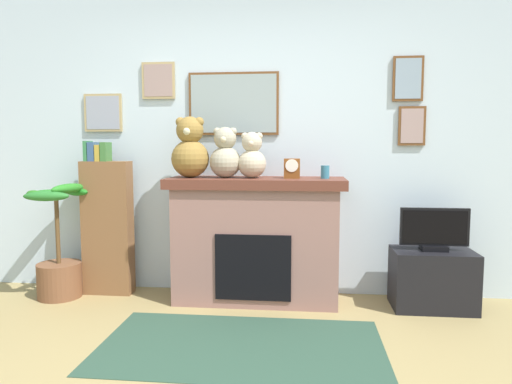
{
  "coord_description": "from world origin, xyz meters",
  "views": [
    {
      "loc": [
        0.46,
        -2.12,
        1.29
      ],
      "look_at": [
        0.05,
        1.69,
        0.92
      ],
      "focal_mm": 32.69,
      "sensor_mm": 36.0,
      "label": 1
    }
  ],
  "objects_px": {
    "potted_plant": "(58,257)",
    "teddy_bear_tan": "(225,155)",
    "teddy_bear_cream": "(190,150)",
    "teddy_bear_brown": "(252,157)",
    "bookshelf": "(107,224)",
    "candle_jar": "(325,172)",
    "mantel_clock": "(292,168)",
    "fireplace": "(256,239)",
    "tv_stand": "(432,279)",
    "television": "(434,231)"
  },
  "relations": [
    {
      "from": "teddy_bear_brown",
      "to": "potted_plant",
      "type": "bearing_deg",
      "value": -176.73
    },
    {
      "from": "television",
      "to": "teddy_bear_tan",
      "type": "xyz_separation_m",
      "value": [
        -1.68,
        0.03,
        0.59
      ]
    },
    {
      "from": "teddy_bear_cream",
      "to": "teddy_bear_brown",
      "type": "height_order",
      "value": "teddy_bear_cream"
    },
    {
      "from": "potted_plant",
      "to": "teddy_bear_tan",
      "type": "relative_size",
      "value": 2.36
    },
    {
      "from": "tv_stand",
      "to": "candle_jar",
      "type": "bearing_deg",
      "value": 177.73
    },
    {
      "from": "bookshelf",
      "to": "potted_plant",
      "type": "xyz_separation_m",
      "value": [
        -0.37,
        -0.16,
        -0.26
      ]
    },
    {
      "from": "potted_plant",
      "to": "candle_jar",
      "type": "bearing_deg",
      "value": 2.42
    },
    {
      "from": "mantel_clock",
      "to": "teddy_bear_tan",
      "type": "bearing_deg",
      "value": 179.89
    },
    {
      "from": "teddy_bear_cream",
      "to": "teddy_bear_tan",
      "type": "xyz_separation_m",
      "value": [
        0.29,
        0.0,
        -0.04
      ]
    },
    {
      "from": "fireplace",
      "to": "teddy_bear_brown",
      "type": "relative_size",
      "value": 3.87
    },
    {
      "from": "tv_stand",
      "to": "teddy_bear_cream",
      "type": "bearing_deg",
      "value": 179.03
    },
    {
      "from": "television",
      "to": "teddy_bear_tan",
      "type": "bearing_deg",
      "value": 178.81
    },
    {
      "from": "tv_stand",
      "to": "teddy_bear_cream",
      "type": "relative_size",
      "value": 1.25
    },
    {
      "from": "mantel_clock",
      "to": "teddy_bear_brown",
      "type": "relative_size",
      "value": 0.43
    },
    {
      "from": "bookshelf",
      "to": "tv_stand",
      "type": "distance_m",
      "value": 2.76
    },
    {
      "from": "teddy_bear_tan",
      "to": "mantel_clock",
      "type": "bearing_deg",
      "value": -0.11
    },
    {
      "from": "bookshelf",
      "to": "teddy_bear_cream",
      "type": "distance_m",
      "value": 1.0
    },
    {
      "from": "potted_plant",
      "to": "television",
      "type": "relative_size",
      "value": 1.86
    },
    {
      "from": "candle_jar",
      "to": "tv_stand",
      "type": "bearing_deg",
      "value": -2.27
    },
    {
      "from": "mantel_clock",
      "to": "teddy_bear_tan",
      "type": "xyz_separation_m",
      "value": [
        -0.55,
        0.0,
        0.11
      ]
    },
    {
      "from": "teddy_bear_tan",
      "to": "candle_jar",
      "type": "bearing_deg",
      "value": 0.04
    },
    {
      "from": "mantel_clock",
      "to": "bookshelf",
      "type": "bearing_deg",
      "value": 177.6
    },
    {
      "from": "bookshelf",
      "to": "candle_jar",
      "type": "xyz_separation_m",
      "value": [
        1.88,
        -0.07,
        0.47
      ]
    },
    {
      "from": "potted_plant",
      "to": "teddy_bear_tan",
      "type": "height_order",
      "value": "teddy_bear_tan"
    },
    {
      "from": "candle_jar",
      "to": "teddy_bear_brown",
      "type": "xyz_separation_m",
      "value": [
        -0.59,
        -0.0,
        0.12
      ]
    },
    {
      "from": "television",
      "to": "teddy_bear_brown",
      "type": "height_order",
      "value": "teddy_bear_brown"
    },
    {
      "from": "television",
      "to": "candle_jar",
      "type": "xyz_separation_m",
      "value": [
        -0.86,
        0.04,
        0.46
      ]
    },
    {
      "from": "candle_jar",
      "to": "teddy_bear_brown",
      "type": "relative_size",
      "value": 0.28
    },
    {
      "from": "candle_jar",
      "to": "potted_plant",
      "type": "bearing_deg",
      "value": -177.58
    },
    {
      "from": "potted_plant",
      "to": "teddy_bear_cream",
      "type": "xyz_separation_m",
      "value": [
        1.14,
        0.09,
        0.91
      ]
    },
    {
      "from": "television",
      "to": "tv_stand",
      "type": "bearing_deg",
      "value": 90.0
    },
    {
      "from": "bookshelf",
      "to": "teddy_bear_brown",
      "type": "height_order",
      "value": "teddy_bear_brown"
    },
    {
      "from": "television",
      "to": "potted_plant",
      "type": "bearing_deg",
      "value": -178.9
    },
    {
      "from": "teddy_bear_tan",
      "to": "teddy_bear_brown",
      "type": "bearing_deg",
      "value": 0.01
    },
    {
      "from": "teddy_bear_cream",
      "to": "candle_jar",
      "type": "bearing_deg",
      "value": 0.03
    },
    {
      "from": "fireplace",
      "to": "television",
      "type": "bearing_deg",
      "value": -2.14
    },
    {
      "from": "potted_plant",
      "to": "candle_jar",
      "type": "height_order",
      "value": "candle_jar"
    },
    {
      "from": "tv_stand",
      "to": "teddy_bear_brown",
      "type": "bearing_deg",
      "value": 178.68
    },
    {
      "from": "television",
      "to": "teddy_bear_brown",
      "type": "bearing_deg",
      "value": 178.62
    },
    {
      "from": "potted_plant",
      "to": "mantel_clock",
      "type": "height_order",
      "value": "mantel_clock"
    },
    {
      "from": "mantel_clock",
      "to": "teddy_bear_tan",
      "type": "height_order",
      "value": "teddy_bear_tan"
    },
    {
      "from": "candle_jar",
      "to": "mantel_clock",
      "type": "distance_m",
      "value": 0.27
    },
    {
      "from": "fireplace",
      "to": "tv_stand",
      "type": "bearing_deg",
      "value": -2.09
    },
    {
      "from": "teddy_bear_tan",
      "to": "bookshelf",
      "type": "bearing_deg",
      "value": 176.41
    },
    {
      "from": "television",
      "to": "candle_jar",
      "type": "relative_size",
      "value": 5.0
    },
    {
      "from": "fireplace",
      "to": "candle_jar",
      "type": "height_order",
      "value": "candle_jar"
    },
    {
      "from": "fireplace",
      "to": "bookshelf",
      "type": "relative_size",
      "value": 1.09
    },
    {
      "from": "bookshelf",
      "to": "mantel_clock",
      "type": "xyz_separation_m",
      "value": [
        1.61,
        -0.07,
        0.5
      ]
    },
    {
      "from": "potted_plant",
      "to": "teddy_bear_tan",
      "type": "bearing_deg",
      "value": 3.77
    },
    {
      "from": "tv_stand",
      "to": "fireplace",
      "type": "bearing_deg",
      "value": 177.91
    }
  ]
}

